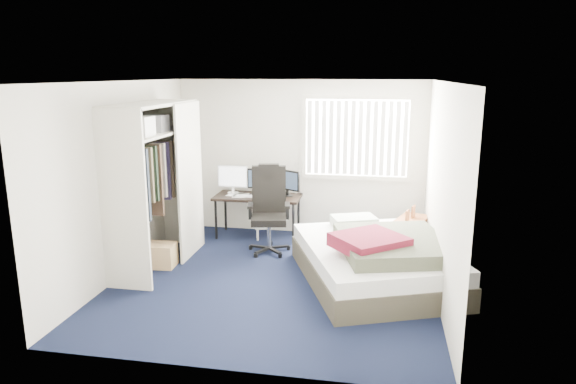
# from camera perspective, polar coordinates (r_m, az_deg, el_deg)

# --- Properties ---
(ground) EXTENTS (4.20, 4.20, 0.00)m
(ground) POSITION_cam_1_polar(r_m,az_deg,el_deg) (6.70, -1.51, -9.70)
(ground) COLOR black
(ground) RESTS_ON ground
(room_shell) EXTENTS (4.20, 4.20, 4.20)m
(room_shell) POSITION_cam_1_polar(r_m,az_deg,el_deg) (6.28, -1.59, 3.11)
(room_shell) COLOR silver
(room_shell) RESTS_ON ground
(window_assembly) EXTENTS (1.72, 0.09, 1.32)m
(window_assembly) POSITION_cam_1_polar(r_m,az_deg,el_deg) (8.16, 7.62, 5.96)
(window_assembly) COLOR white
(window_assembly) RESTS_ON ground
(closet) EXTENTS (0.64, 1.84, 2.22)m
(closet) POSITION_cam_1_polar(r_m,az_deg,el_deg) (7.08, -14.50, 2.54)
(closet) COLOR beige
(closet) RESTS_ON ground
(desk) EXTENTS (1.40, 0.64, 1.14)m
(desk) POSITION_cam_1_polar(r_m,az_deg,el_deg) (8.25, -3.33, -0.10)
(desk) COLOR black
(desk) RESTS_ON ground
(office_chair) EXTENTS (0.71, 0.71, 1.29)m
(office_chair) POSITION_cam_1_polar(r_m,az_deg,el_deg) (7.62, -2.12, -2.93)
(office_chair) COLOR black
(office_chair) RESTS_ON ground
(footstool) EXTENTS (0.31, 0.28, 0.22)m
(footstool) POSITION_cam_1_polar(r_m,az_deg,el_deg) (8.22, -2.74, -4.13)
(footstool) COLOR white
(footstool) RESTS_ON ground
(nightstand) EXTENTS (0.62, 0.85, 0.71)m
(nightstand) POSITION_cam_1_polar(r_m,az_deg,el_deg) (7.68, 13.44, -3.44)
(nightstand) COLOR brown
(nightstand) RESTS_ON ground
(bed) EXTENTS (2.36, 2.68, 0.73)m
(bed) POSITION_cam_1_polar(r_m,az_deg,el_deg) (6.63, 9.73, -7.34)
(bed) COLOR #3D382B
(bed) RESTS_ON ground
(pine_box) EXTENTS (0.45, 0.35, 0.32)m
(pine_box) POSITION_cam_1_polar(r_m,az_deg,el_deg) (7.30, -14.08, -6.81)
(pine_box) COLOR tan
(pine_box) RESTS_ON ground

